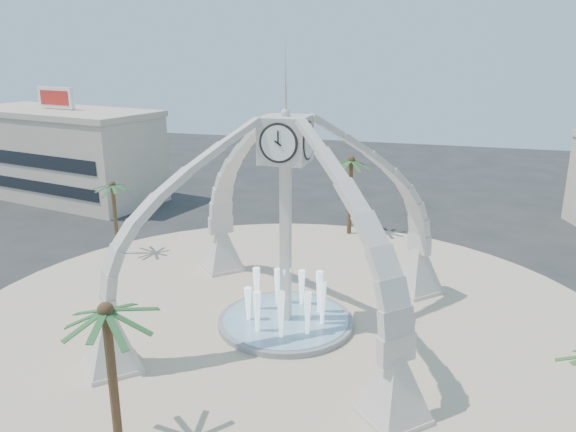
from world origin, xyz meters
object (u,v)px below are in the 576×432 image
(clock_tower, at_px, (286,221))
(palm_north, at_px, (351,161))
(fountain, at_px, (286,321))
(palm_south, at_px, (106,312))
(palm_west, at_px, (112,186))

(clock_tower, xyz_separation_m, palm_north, (0.41, 18.00, 0.07))
(clock_tower, height_order, fountain, clock_tower)
(palm_north, bearing_deg, palm_south, -97.83)
(fountain, distance_m, palm_south, 13.65)
(palm_west, relative_size, palm_south, 0.93)
(fountain, distance_m, palm_west, 18.77)
(clock_tower, relative_size, palm_north, 2.41)
(palm_west, xyz_separation_m, palm_south, (12.59, -19.55, 0.33))
(fountain, xyz_separation_m, palm_south, (-3.69, -11.87, 5.65))
(clock_tower, height_order, palm_south, clock_tower)
(palm_south, bearing_deg, clock_tower, 72.72)
(clock_tower, bearing_deg, palm_north, 88.68)
(palm_west, distance_m, palm_south, 23.25)
(clock_tower, xyz_separation_m, palm_south, (-3.69, -11.87, -0.56))
(palm_west, relative_size, palm_north, 0.85)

